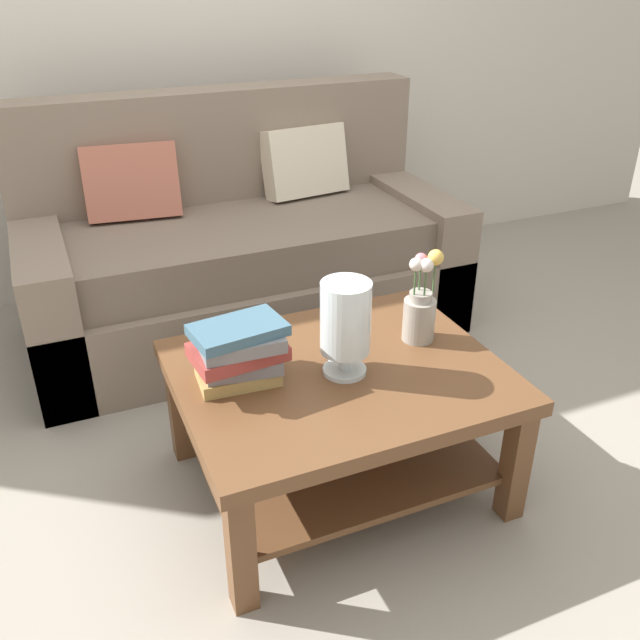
# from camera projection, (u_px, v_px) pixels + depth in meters

# --- Properties ---
(ground_plane) EXTENTS (10.00, 10.00, 0.00)m
(ground_plane) POSITION_uv_depth(u_px,v_px,m) (300.00, 432.00, 2.61)
(ground_plane) COLOR gray
(back_wall) EXTENTS (6.40, 0.12, 2.70)m
(back_wall) POSITION_uv_depth(u_px,v_px,m) (169.00, 11.00, 3.30)
(back_wall) COLOR beige
(back_wall) RESTS_ON ground
(couch) EXTENTS (1.92, 0.90, 1.06)m
(couch) POSITION_uv_depth(u_px,v_px,m) (241.00, 254.00, 3.21)
(couch) COLOR #7A6B5B
(couch) RESTS_ON ground
(coffee_table) EXTENTS (1.00, 0.82, 0.46)m
(coffee_table) POSITION_uv_depth(u_px,v_px,m) (339.00, 403.00, 2.22)
(coffee_table) COLOR brown
(coffee_table) RESTS_ON ground
(book_stack_main) EXTENTS (0.29, 0.22, 0.20)m
(book_stack_main) POSITION_uv_depth(u_px,v_px,m) (239.00, 351.00, 2.04)
(book_stack_main) COLOR tan
(book_stack_main) RESTS_ON coffee_table
(glass_hurricane_vase) EXTENTS (0.15, 0.15, 0.30)m
(glass_hurricane_vase) POSITION_uv_depth(u_px,v_px,m) (346.00, 321.00, 2.05)
(glass_hurricane_vase) COLOR silver
(glass_hurricane_vase) RESTS_ON coffee_table
(flower_pitcher) EXTENTS (0.12, 0.11, 0.32)m
(flower_pitcher) POSITION_uv_depth(u_px,v_px,m) (420.00, 308.00, 2.26)
(flower_pitcher) COLOR #9E998E
(flower_pitcher) RESTS_ON coffee_table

